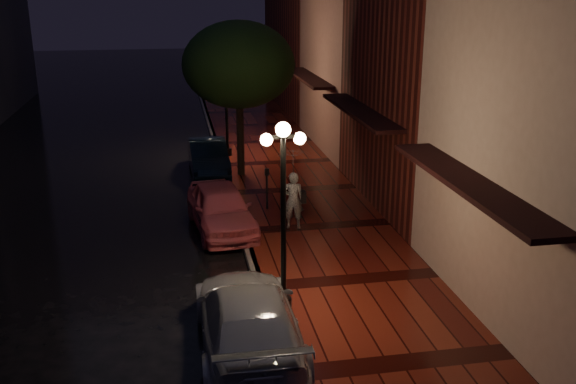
{
  "coord_description": "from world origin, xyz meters",
  "views": [
    {
      "loc": [
        -1.85,
        -17.76,
        7.14
      ],
      "look_at": [
        1.3,
        -0.32,
        1.4
      ],
      "focal_mm": 40.0,
      "sensor_mm": 36.0,
      "label": 1
    }
  ],
  "objects_px": {
    "navy_car": "(208,157)",
    "parking_meter": "(267,184)",
    "woman_with_umbrella": "(293,176)",
    "silver_car": "(248,319)",
    "pink_car": "(221,208)",
    "streetlamp_near": "(283,207)",
    "streetlamp_far": "(226,99)",
    "street_tree": "(239,67)"
  },
  "relations": [
    {
      "from": "streetlamp_near",
      "to": "parking_meter",
      "type": "relative_size",
      "value": 3.15
    },
    {
      "from": "streetlamp_far",
      "to": "parking_meter",
      "type": "height_order",
      "value": "streetlamp_far"
    },
    {
      "from": "navy_car",
      "to": "parking_meter",
      "type": "distance_m",
      "value": 5.24
    },
    {
      "from": "navy_car",
      "to": "parking_meter",
      "type": "height_order",
      "value": "parking_meter"
    },
    {
      "from": "streetlamp_far",
      "to": "navy_car",
      "type": "xyz_separation_m",
      "value": [
        -0.95,
        -2.15,
        -1.93
      ]
    },
    {
      "from": "silver_car",
      "to": "parking_meter",
      "type": "height_order",
      "value": "parking_meter"
    },
    {
      "from": "streetlamp_far",
      "to": "pink_car",
      "type": "relative_size",
      "value": 1.03
    },
    {
      "from": "streetlamp_far",
      "to": "street_tree",
      "type": "distance_m",
      "value": 3.44
    },
    {
      "from": "streetlamp_far",
      "to": "woman_with_umbrella",
      "type": "distance_m",
      "value": 9.09
    },
    {
      "from": "streetlamp_near",
      "to": "streetlamp_far",
      "type": "xyz_separation_m",
      "value": [
        0.0,
        14.0,
        0.0
      ]
    },
    {
      "from": "streetlamp_near",
      "to": "street_tree",
      "type": "xyz_separation_m",
      "value": [
        0.26,
        10.99,
        1.64
      ]
    },
    {
      "from": "street_tree",
      "to": "parking_meter",
      "type": "distance_m",
      "value": 5.27
    },
    {
      "from": "navy_car",
      "to": "street_tree",
      "type": "bearing_deg",
      "value": -36.79
    },
    {
      "from": "streetlamp_near",
      "to": "streetlamp_far",
      "type": "distance_m",
      "value": 14.0
    },
    {
      "from": "pink_car",
      "to": "woman_with_umbrella",
      "type": "height_order",
      "value": "woman_with_umbrella"
    },
    {
      "from": "streetlamp_far",
      "to": "silver_car",
      "type": "bearing_deg",
      "value": -93.55
    },
    {
      "from": "street_tree",
      "to": "silver_car",
      "type": "distance_m",
      "value": 12.85
    },
    {
      "from": "navy_car",
      "to": "parking_meter",
      "type": "relative_size",
      "value": 2.97
    },
    {
      "from": "silver_car",
      "to": "streetlamp_far",
      "type": "bearing_deg",
      "value": -93.07
    },
    {
      "from": "parking_meter",
      "to": "street_tree",
      "type": "bearing_deg",
      "value": 88.03
    },
    {
      "from": "street_tree",
      "to": "woman_with_umbrella",
      "type": "bearing_deg",
      "value": -81.32
    },
    {
      "from": "silver_car",
      "to": "streetlamp_near",
      "type": "bearing_deg",
      "value": -125.59
    },
    {
      "from": "streetlamp_near",
      "to": "parking_meter",
      "type": "bearing_deg",
      "value": 84.59
    },
    {
      "from": "streetlamp_near",
      "to": "pink_car",
      "type": "distance_m",
      "value": 5.98
    },
    {
      "from": "parking_meter",
      "to": "streetlamp_far",
      "type": "bearing_deg",
      "value": 87.82
    },
    {
      "from": "streetlamp_near",
      "to": "navy_car",
      "type": "xyz_separation_m",
      "value": [
        -0.95,
        11.85,
        -1.93
      ]
    },
    {
      "from": "streetlamp_near",
      "to": "woman_with_umbrella",
      "type": "distance_m",
      "value": 5.23
    },
    {
      "from": "streetlamp_far",
      "to": "parking_meter",
      "type": "xyz_separation_m",
      "value": [
        0.65,
        -7.13,
        -1.62
      ]
    },
    {
      "from": "streetlamp_far",
      "to": "woman_with_umbrella",
      "type": "height_order",
      "value": "streetlamp_far"
    },
    {
      "from": "streetlamp_near",
      "to": "streetlamp_far",
      "type": "height_order",
      "value": "same"
    },
    {
      "from": "street_tree",
      "to": "pink_car",
      "type": "bearing_deg",
      "value": -102.62
    },
    {
      "from": "parking_meter",
      "to": "silver_car",
      "type": "bearing_deg",
      "value": -108.47
    },
    {
      "from": "woman_with_umbrella",
      "to": "street_tree",
      "type": "bearing_deg",
      "value": -68.6
    },
    {
      "from": "streetlamp_far",
      "to": "navy_car",
      "type": "bearing_deg",
      "value": -113.82
    },
    {
      "from": "pink_car",
      "to": "navy_car",
      "type": "relative_size",
      "value": 1.03
    },
    {
      "from": "silver_car",
      "to": "woman_with_umbrella",
      "type": "xyz_separation_m",
      "value": [
        2.12,
        6.33,
        1.04
      ]
    },
    {
      "from": "woman_with_umbrella",
      "to": "parking_meter",
      "type": "bearing_deg",
      "value": -61.53
    },
    {
      "from": "navy_car",
      "to": "silver_car",
      "type": "height_order",
      "value": "silver_car"
    },
    {
      "from": "street_tree",
      "to": "navy_car",
      "type": "bearing_deg",
      "value": 144.66
    },
    {
      "from": "pink_car",
      "to": "street_tree",
      "type": "bearing_deg",
      "value": 70.64
    },
    {
      "from": "street_tree",
      "to": "navy_car",
      "type": "height_order",
      "value": "street_tree"
    },
    {
      "from": "pink_car",
      "to": "woman_with_umbrella",
      "type": "bearing_deg",
      "value": -21.76
    }
  ]
}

